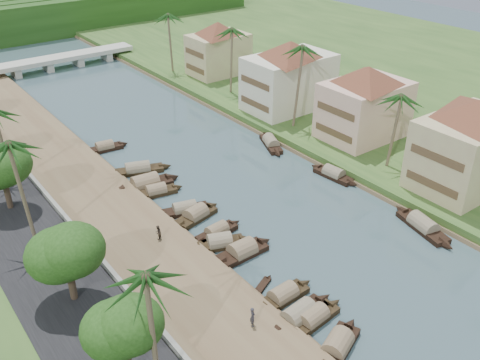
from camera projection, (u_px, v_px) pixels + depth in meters
ground at (330, 243)px, 53.47m from camera, size 220.00×220.00×0.00m
left_bank at (97, 205)px, 58.85m from camera, size 10.00×180.00×0.80m
right_bank at (324, 127)px, 77.09m from camera, size 16.00×180.00×1.20m
road at (18, 229)px, 54.25m from camera, size 8.00×180.00×1.40m
retaining_wall at (58, 210)px, 56.19m from camera, size 0.40×180.00×1.10m
far_right_fill at (471, 78)px, 96.49m from camera, size 60.00×220.00×1.15m
treeline at (16, 21)px, 121.31m from camera, size 120.00×14.00×8.00m
bridge at (62, 59)px, 102.88m from camera, size 28.00×4.00×2.40m
building_near at (470, 143)px, 58.91m from camera, size 14.85×14.85×10.20m
building_mid at (365, 101)px, 70.73m from camera, size 14.11×14.11×9.70m
building_far at (289, 74)px, 79.85m from camera, size 15.59×15.59×10.20m
building_distant at (218, 48)px, 94.58m from camera, size 12.62×12.62×9.20m
sampan_1 at (337, 346)px, 40.97m from camera, size 7.35×4.21×2.17m
sampan_2 at (313, 319)px, 43.56m from camera, size 7.29×2.16×1.94m
sampan_3 at (299, 316)px, 43.84m from camera, size 8.29×2.47×2.20m
sampan_4 at (283, 296)px, 45.96m from camera, size 6.99×1.91×2.00m
sampan_5 at (242, 252)px, 51.45m from camera, size 7.33×2.16×2.32m
sampan_6 at (220, 243)px, 52.70m from camera, size 7.03×3.99×2.09m
sampan_7 at (217, 232)px, 54.41m from camera, size 6.59×2.00×1.79m
sampan_8 at (196, 215)px, 57.05m from camera, size 7.08×3.10×2.15m
sampan_9 at (185, 210)px, 58.08m from camera, size 7.44×3.35×1.90m
sampan_10 at (156, 192)px, 61.47m from camera, size 6.75×2.68×1.88m
sampan_11 at (146, 184)px, 62.90m from camera, size 9.05×2.91×2.51m
sampan_12 at (138, 170)px, 66.12m from camera, size 8.72×4.36×2.08m
sampan_13 at (105, 148)px, 71.63m from camera, size 6.75×2.19×1.87m
sampan_14 at (423, 226)px, 55.30m from camera, size 3.62×9.09×2.17m
sampan_15 at (334, 174)px, 65.07m from camera, size 2.22×7.38×1.98m
sampan_16 at (271, 143)px, 72.82m from camera, size 4.50×8.04×2.00m
canoe_1 at (261, 288)px, 47.28m from camera, size 4.15×2.43×0.69m
canoe_2 at (134, 187)px, 62.93m from camera, size 5.75×1.80×0.83m
palm_1 at (398, 99)px, 61.31m from camera, size 3.20×3.20×10.33m
palm_2 at (298, 50)px, 70.79m from camera, size 3.20×3.20×12.74m
palm_3 at (231, 31)px, 83.43m from camera, size 3.20×3.20×11.79m
palm_4 at (147, 279)px, 31.36m from camera, size 3.20×3.20×11.60m
palm_5 at (13, 145)px, 46.24m from camera, size 3.20×3.20×12.02m
palm_7 at (169, 16)px, 93.29m from camera, size 3.20×3.20×11.67m
tree_1 at (123, 327)px, 35.07m from camera, size 4.60×4.60×6.57m
tree_2 at (66, 253)px, 42.09m from camera, size 5.23×5.23×6.83m
tree_3 at (1, 167)px, 54.32m from camera, size 5.27×5.27×7.04m
tree_6 at (297, 64)px, 85.31m from camera, size 4.68×4.68×6.93m
person_near at (253, 317)px, 42.00m from camera, size 0.68×0.76×1.75m
person_far at (158, 232)px, 52.32m from camera, size 0.92×0.91×1.49m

